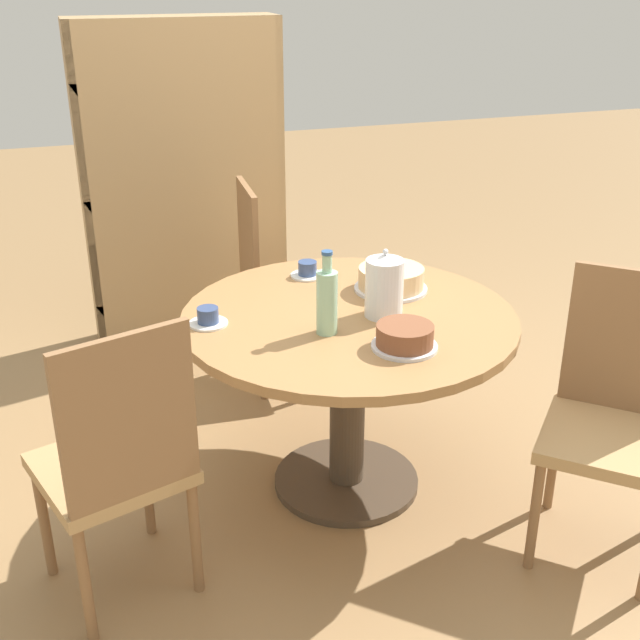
% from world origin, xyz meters
% --- Properties ---
extents(ground_plane, '(14.00, 14.00, 0.00)m').
position_xyz_m(ground_plane, '(0.00, 0.00, 0.00)').
color(ground_plane, '#937047').
extents(dining_table, '(1.20, 1.20, 0.73)m').
position_xyz_m(dining_table, '(0.00, 0.00, 0.56)').
color(dining_table, '#473828').
rests_on(dining_table, ground_plane).
extents(chair_a, '(0.59, 0.59, 0.97)m').
position_xyz_m(chair_a, '(0.72, -0.59, 0.51)').
color(chair_a, olive).
rests_on(chair_a, ground_plane).
extents(chair_b, '(0.45, 0.45, 0.97)m').
position_xyz_m(chair_b, '(-0.01, 0.93, 0.51)').
color(chair_b, olive).
rests_on(chair_b, ground_plane).
extents(chair_c, '(0.53, 0.53, 0.97)m').
position_xyz_m(chair_c, '(-0.86, -0.34, 0.51)').
color(chair_c, olive).
rests_on(chair_c, ground_plane).
extents(bookshelf, '(1.01, 0.28, 1.64)m').
position_xyz_m(bookshelf, '(-0.31, 1.58, 0.80)').
color(bookshelf, tan).
rests_on(bookshelf, ground_plane).
extents(coffee_pot, '(0.13, 0.13, 0.25)m').
position_xyz_m(coffee_pot, '(0.11, -0.05, 0.84)').
color(coffee_pot, silver).
rests_on(coffee_pot, dining_table).
extents(water_bottle, '(0.07, 0.07, 0.29)m').
position_xyz_m(water_bottle, '(-0.13, -0.12, 0.84)').
color(water_bottle, '#99C6A3').
rests_on(water_bottle, dining_table).
extents(cake_main, '(0.28, 0.28, 0.09)m').
position_xyz_m(cake_main, '(0.23, 0.16, 0.77)').
color(cake_main, silver).
rests_on(cake_main, dining_table).
extents(cake_second, '(0.22, 0.22, 0.08)m').
position_xyz_m(cake_second, '(0.07, -0.32, 0.76)').
color(cake_second, silver).
rests_on(cake_second, dining_table).
extents(cup_a, '(0.14, 0.14, 0.06)m').
position_xyz_m(cup_a, '(-0.49, 0.07, 0.75)').
color(cup_a, silver).
rests_on(cup_a, dining_table).
extents(cup_b, '(0.14, 0.14, 0.06)m').
position_xyz_m(cup_b, '(-0.02, 0.41, 0.75)').
color(cup_b, silver).
rests_on(cup_b, dining_table).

